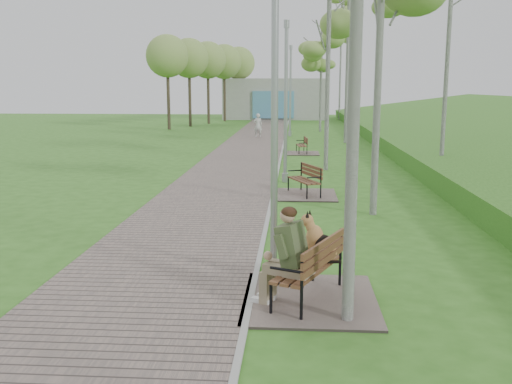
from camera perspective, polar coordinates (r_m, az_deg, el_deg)
ground at (r=8.04m, az=-1.15°, el=-13.64°), size 120.00×120.00×0.00m
walkway at (r=29.09m, az=-0.84°, el=4.10°), size 3.50×67.00×0.04m
kerb at (r=28.99m, az=2.61°, el=4.08°), size 0.10×67.00×0.05m
building_north at (r=58.33m, az=1.84°, el=9.29°), size 10.00×5.20×4.00m
bench_main at (r=8.86m, az=4.84°, el=-7.80°), size 2.06×2.29×1.79m
bench_second at (r=17.42m, az=4.83°, el=0.35°), size 1.88×2.09×1.15m
bench_third at (r=28.27m, az=4.59°, el=4.22°), size 1.64×1.82×1.01m
lamp_post_near at (r=9.24m, az=1.85°, el=4.53°), size 0.19×0.19×4.97m
lamp_post_second at (r=19.57m, az=3.00°, el=8.35°), size 0.21×0.21×5.44m
lamp_post_third at (r=37.96m, az=3.46°, el=9.73°), size 0.23×0.23×5.89m
pedestrian_near at (r=36.88m, az=0.19°, el=6.66°), size 0.57×0.38×1.56m
birch_far_a at (r=34.09m, az=9.28°, el=18.14°), size 2.43×2.43×10.02m
birch_far_b at (r=40.59m, az=7.32°, el=14.72°), size 2.70×2.70×8.01m
birch_distant_a at (r=42.22m, az=6.58°, el=13.98°), size 2.45×2.45×7.46m
birch_distant_b at (r=58.23m, az=8.56°, el=16.68°), size 2.99×2.99×12.23m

